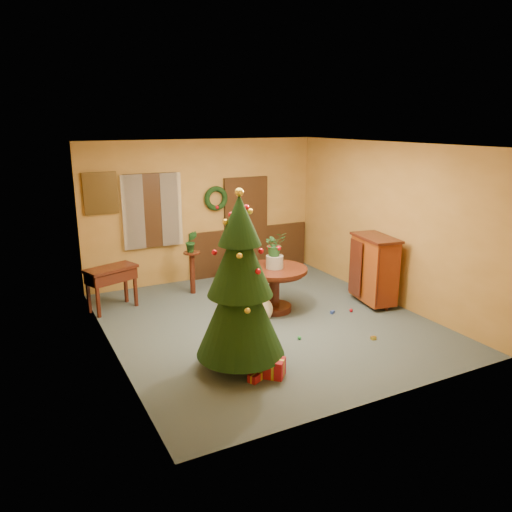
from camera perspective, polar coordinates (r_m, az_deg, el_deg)
room_envelope at (r=10.51m, az=-4.81°, el=3.43°), size 5.50×5.50×5.50m
dining_table at (r=8.71m, az=2.12°, el=-2.86°), size 1.15×1.15×0.79m
urn at (r=8.61m, az=2.14°, el=-0.67°), size 0.30×0.30×0.22m
centerpiece_plant at (r=8.53m, az=2.16°, el=1.38°), size 0.37×0.32×0.41m
chair_near at (r=8.63m, az=-0.94°, el=-3.54°), size 0.45×0.45×0.89m
chair_far at (r=10.02m, az=-1.87°, el=-0.37°), size 0.57×0.57×1.05m
guitar at (r=8.33m, az=0.88°, el=-4.68°), size 0.48×0.61×0.81m
plant_stand at (r=9.68m, az=-7.30°, el=-1.33°), size 0.32×0.32×0.83m
stand_plant at (r=9.55m, az=-7.40°, el=1.67°), size 0.28×0.25×0.42m
christmas_tree at (r=6.51m, az=-1.84°, el=-3.52°), size 1.19×1.19×2.45m
writing_desk at (r=9.11m, az=-16.21°, el=-2.40°), size 0.98×0.71×0.78m
sideboard at (r=9.26m, az=13.35°, el=-1.34°), size 0.67×1.06×1.27m
gift_a at (r=7.05m, az=-1.63°, el=-11.55°), size 0.32×0.26×0.16m
gift_b at (r=6.69m, az=2.15°, el=-12.65°), size 0.35×0.35×0.25m
gift_c at (r=7.23m, az=-4.18°, el=-10.99°), size 0.29×0.28×0.13m
gift_d at (r=6.66m, az=0.19°, el=-13.49°), size 0.32×0.25×0.11m
toy_a at (r=8.85m, az=8.72°, el=-6.36°), size 0.09×0.08×0.05m
toy_b at (r=7.79m, az=4.98°, el=-9.29°), size 0.06×0.06×0.06m
toy_c at (r=7.83m, az=1.46°, el=-9.13°), size 0.06×0.09×0.05m
toy_d at (r=8.97m, az=10.81°, el=-6.12°), size 0.06×0.06×0.06m
toy_e at (r=7.97m, az=13.27°, el=-9.11°), size 0.08×0.06×0.05m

